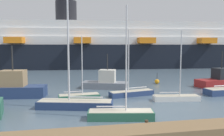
{
  "coord_description": "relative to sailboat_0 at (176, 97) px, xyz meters",
  "views": [
    {
      "loc": [
        -4.91,
        -16.95,
        5.77
      ],
      "look_at": [
        0.0,
        10.19,
        3.04
      ],
      "focal_mm": 36.33,
      "sensor_mm": 36.0,
      "label": 1
    }
  ],
  "objects": [
    {
      "name": "sailboat_1",
      "position": [
        -4.05,
        2.96,
        0.03
      ],
      "size": [
        5.4,
        2.29,
        7.54
      ],
      "rotation": [
        0.0,
        0.0,
        3.35
      ],
      "color": "navy",
      "rests_on": "ground_plane"
    },
    {
      "name": "fishing_boat_2",
      "position": [
        -17.54,
        4.8,
        0.65
      ],
      "size": [
        8.02,
        3.11,
        5.77
      ],
      "rotation": [
        0.0,
        0.0,
        -0.11
      ],
      "color": "navy",
      "rests_on": "ground_plane"
    },
    {
      "name": "sailboat_4",
      "position": [
        -10.54,
        -1.13,
        0.19
      ],
      "size": [
        7.12,
        3.27,
        11.86
      ],
      "rotation": [
        0.0,
        0.0,
        2.9
      ],
      "color": "navy",
      "rests_on": "ground_plane"
    },
    {
      "name": "fishing_boat_1",
      "position": [
        -6.26,
        8.06,
        0.48
      ],
      "size": [
        6.48,
        3.98,
        4.68
      ],
      "rotation": [
        0.0,
        0.0,
        -0.32
      ],
      "color": "gray",
      "rests_on": "ground_plane"
    },
    {
      "name": "fishing_boat_0",
      "position": [
        9.91,
        6.75,
        0.48
      ],
      "size": [
        7.21,
        3.55,
        5.01
      ],
      "rotation": [
        0.0,
        0.0,
        0.19
      ],
      "color": "maroon",
      "rests_on": "ground_plane"
    },
    {
      "name": "sailboat_2",
      "position": [
        -10.02,
        2.75,
        -0.06
      ],
      "size": [
        4.55,
        1.73,
        6.8
      ],
      "rotation": [
        0.0,
        0.0,
        0.09
      ],
      "color": "#2D6B51",
      "rests_on": "ground_plane"
    },
    {
      "name": "sailboat_3",
      "position": [
        -7.05,
        -4.87,
        0.07
      ],
      "size": [
        5.32,
        2.26,
        8.81
      ],
      "rotation": [
        0.0,
        0.0,
        -0.17
      ],
      "color": "#2D6B51",
      "rests_on": "ground_plane"
    },
    {
      "name": "sailboat_0",
      "position": [
        0.0,
        0.0,
        0.0
      ],
      "size": [
        4.92,
        1.72,
        7.31
      ],
      "rotation": [
        0.0,
        0.0,
        -0.12
      ],
      "color": "white",
      "rests_on": "ground_plane"
    },
    {
      "name": "channel_buoy_0",
      "position": [
        1.91,
        10.3,
        -0.02
      ],
      "size": [
        0.71,
        0.71,
        1.69
      ],
      "color": "orange",
      "rests_on": "ground_plane"
    },
    {
      "name": "ground_plane",
      "position": [
        -5.92,
        -4.89,
        -0.39
      ],
      "size": [
        600.0,
        600.0,
        0.0
      ],
      "primitive_type": "plane",
      "color": "slate"
    },
    {
      "name": "dock_pier",
      "position": [
        -5.92,
        -8.8,
        -0.05
      ],
      "size": [
        23.27,
        2.15,
        0.8
      ],
      "color": "olive",
      "rests_on": "ground_plane"
    },
    {
      "name": "cruise_ship",
      "position": [
        7.53,
        38.8,
        5.11
      ],
      "size": [
        110.22,
        23.4,
        17.4
      ],
      "rotation": [
        0.0,
        0.0,
        -0.07
      ],
      "color": "black",
      "rests_on": "ground_plane"
    }
  ]
}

